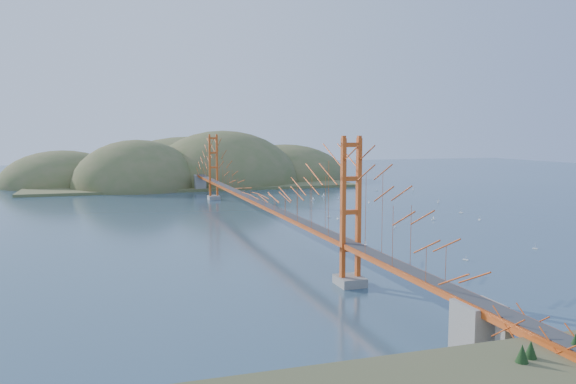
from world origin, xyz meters
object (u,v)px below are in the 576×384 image
object	(u,v)px
fort	(507,365)
sailboat_1	(461,212)
bridge	(255,171)
sailboat_0	(338,218)
sailboat_2	(433,219)

from	to	relation	value
fort	sailboat_1	distance (m)	58.97
fort	bridge	bearing A→B (deg)	90.48
bridge	fort	xyz separation A→B (m)	(0.40, -47.98, -6.34)
sailboat_0	sailboat_2	size ratio (longest dim) A/B	1.08
bridge	sailboat_0	bearing A→B (deg)	7.49
fort	sailboat_2	distance (m)	50.95
sailboat_2	sailboat_0	bearing A→B (deg)	158.85
bridge	sailboat_1	distance (m)	33.01
bridge	sailboat_2	distance (m)	25.65
fort	sailboat_1	world-z (taller)	fort
fort	sailboat_1	size ratio (longest dim) A/B	5.20
sailboat_1	sailboat_0	bearing A→B (deg)	-179.92
sailboat_0	sailboat_2	bearing A→B (deg)	-21.15
fort	sailboat_0	bearing A→B (deg)	76.50
sailboat_2	sailboat_1	size ratio (longest dim) A/B	0.84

